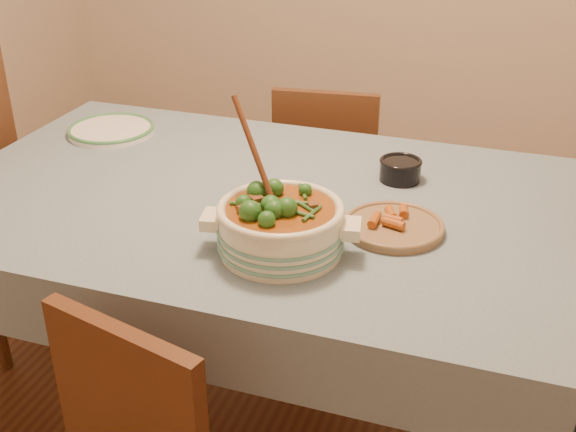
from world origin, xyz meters
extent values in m
plane|color=#462214|center=(0.00, 0.00, 0.00)|extent=(4.50, 4.50, 0.00)
cube|color=brown|center=(0.00, 0.00, 0.72)|extent=(1.60, 1.00, 0.05)
cube|color=gray|center=(0.00, 0.00, 0.75)|extent=(1.68, 1.08, 0.01)
cylinder|color=brown|center=(-0.73, 0.43, 0.35)|extent=(0.07, 0.07, 0.70)
cylinder|color=brown|center=(0.73, 0.43, 0.35)|extent=(0.07, 0.07, 0.70)
cylinder|color=#EFE8C8|center=(0.18, -0.26, 0.81)|extent=(0.33, 0.33, 0.11)
torus|color=#EFE8C8|center=(0.18, -0.26, 0.87)|extent=(0.29, 0.29, 0.02)
cube|color=#EFE8C8|center=(0.34, -0.23, 0.83)|extent=(0.06, 0.08, 0.03)
cube|color=#EFE8C8|center=(0.02, -0.29, 0.83)|extent=(0.06, 0.08, 0.03)
cylinder|color=#9A5516|center=(0.18, -0.26, 0.86)|extent=(0.25, 0.25, 0.02)
cylinder|color=white|center=(-0.59, 0.28, 0.77)|extent=(0.37, 0.37, 0.02)
torus|color=#3C854D|center=(-0.59, 0.28, 0.77)|extent=(0.28, 0.28, 0.01)
cylinder|color=black|center=(0.36, 0.22, 0.78)|extent=(0.15, 0.15, 0.06)
torus|color=black|center=(0.36, 0.22, 0.81)|extent=(0.12, 0.12, 0.01)
cylinder|color=black|center=(0.36, 0.22, 0.80)|extent=(0.10, 0.10, 0.01)
cylinder|color=olive|center=(0.41, -0.08, 0.76)|extent=(0.28, 0.28, 0.02)
torus|color=olive|center=(0.41, -0.08, 0.77)|extent=(0.25, 0.25, 0.01)
cube|color=brown|center=(-0.02, 0.90, 0.41)|extent=(0.43, 0.43, 0.04)
cube|color=brown|center=(0.00, 0.73, 0.61)|extent=(0.38, 0.08, 0.41)
cylinder|color=brown|center=(0.12, 1.09, 0.20)|extent=(0.04, 0.04, 0.41)
cylinder|color=brown|center=(-0.21, 1.05, 0.20)|extent=(0.04, 0.04, 0.41)
cylinder|color=brown|center=(0.16, 0.76, 0.20)|extent=(0.04, 0.04, 0.41)
cylinder|color=brown|center=(-0.17, 0.72, 0.20)|extent=(0.04, 0.04, 0.41)
cube|color=brown|center=(0.02, -0.70, 0.61)|extent=(0.37, 0.13, 0.40)
cylinder|color=brown|center=(0.90, -0.02, 0.25)|extent=(0.04, 0.04, 0.50)
cylinder|color=brown|center=(-1.04, 0.29, 0.25)|extent=(0.04, 0.04, 0.50)
camera|label=1|loc=(0.66, -1.62, 1.60)|focal=45.00mm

